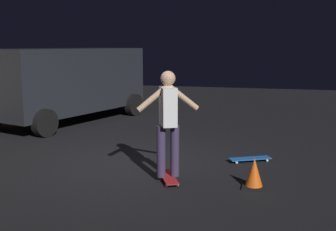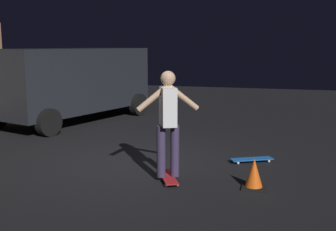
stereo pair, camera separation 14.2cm
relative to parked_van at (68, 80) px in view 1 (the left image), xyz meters
name	(u,v)px [view 1 (the left image)]	position (x,y,z in m)	size (l,w,h in m)	color
ground_plane	(126,163)	(-3.56, -3.01, -1.16)	(28.00, 28.00, 0.00)	black
parked_van	(68,80)	(0.00, 0.00, 0.00)	(4.96, 3.33, 2.03)	black
skateboard_ridden	(168,177)	(-4.33, -4.01, -1.11)	(0.79, 0.52, 0.07)	#AD1E23
skateboard_spare	(250,159)	(-2.91, -5.21, -1.11)	(0.54, 0.78, 0.07)	#1959B2
skater	(168,116)	(-4.33, -4.01, -0.12)	(0.51, 0.92, 1.67)	#382D4C
traffic_cone	(254,174)	(-4.32, -5.35, -0.95)	(0.34, 0.34, 0.46)	black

